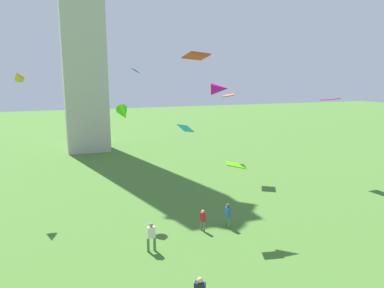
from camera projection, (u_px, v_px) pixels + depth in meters
person_0 at (151, 235)px, 21.63m from camera, size 0.57×0.28×1.84m
person_1 at (203, 219)px, 24.52m from camera, size 0.31×0.47×1.55m
person_2 at (228, 214)px, 25.07m from camera, size 0.30×0.55×1.78m
kite_flying_1 at (236, 165)px, 23.23m from camera, size 1.52×1.26×0.36m
kite_flying_2 at (228, 95)px, 37.39m from camera, size 1.91×2.11×0.37m
kite_flying_3 at (330, 99)px, 36.06m from camera, size 1.20×1.69×0.32m
kite_flying_4 at (136, 71)px, 35.03m from camera, size 0.95×1.13×0.50m
kite_flying_5 at (18, 75)px, 27.98m from camera, size 0.85×1.32×1.13m
kite_flying_6 at (124, 114)px, 26.63m from camera, size 1.01×1.56×1.35m
kite_flying_7 at (196, 56)px, 21.59m from camera, size 1.73×1.39×0.47m
kite_flying_8 at (219, 89)px, 25.36m from camera, size 1.49×1.29×0.91m
kite_flying_9 at (186, 128)px, 33.50m from camera, size 1.77×1.73×0.89m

